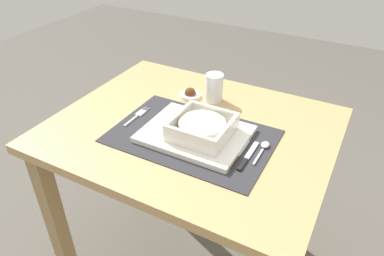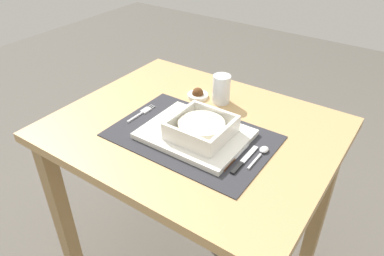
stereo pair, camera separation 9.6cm
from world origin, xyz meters
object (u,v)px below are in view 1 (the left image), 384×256
object	(u,v)px
dining_table	(192,155)
condiment_saucer	(190,94)
drinking_glass	(214,89)
porridge_bowl	(202,128)
butter_knife	(247,157)
fork	(138,115)
bread_knife	(237,155)
spoon	(263,148)

from	to	relation	value
dining_table	condiment_saucer	bearing A→B (deg)	120.51
drinking_glass	porridge_bowl	bearing A→B (deg)	-73.01
butter_knife	condiment_saucer	bearing A→B (deg)	139.44
porridge_bowl	condiment_saucer	distance (m)	0.26
fork	condiment_saucer	distance (m)	0.21
fork	condiment_saucer	world-z (taller)	condiment_saucer
bread_knife	drinking_glass	distance (m)	0.32
spoon	porridge_bowl	bearing A→B (deg)	-170.76
spoon	drinking_glass	distance (m)	0.31
bread_knife	condiment_saucer	xyz separation A→B (m)	(-0.28, 0.24, 0.00)
spoon	butter_knife	bearing A→B (deg)	-115.81
drinking_glass	condiment_saucer	xyz separation A→B (m)	(-0.08, -0.02, -0.03)
dining_table	porridge_bowl	size ratio (longest dim) A/B	5.21
drinking_glass	fork	bearing A→B (deg)	-128.75
butter_knife	bread_knife	bearing A→B (deg)	-173.87
porridge_bowl	bread_knife	world-z (taller)	porridge_bowl
dining_table	condiment_saucer	world-z (taller)	condiment_saucer
bread_knife	spoon	bearing A→B (deg)	47.09
bread_knife	condiment_saucer	bearing A→B (deg)	135.11
bread_knife	porridge_bowl	bearing A→B (deg)	163.36
porridge_bowl	fork	xyz separation A→B (m)	(-0.24, 0.02, -0.04)
spoon	condiment_saucer	bearing A→B (deg)	149.26
porridge_bowl	spoon	world-z (taller)	porridge_bowl
condiment_saucer	drinking_glass	bearing A→B (deg)	11.26
fork	spoon	distance (m)	0.41
dining_table	butter_knife	distance (m)	0.25
spoon	butter_knife	xyz separation A→B (m)	(-0.03, -0.06, -0.00)
dining_table	drinking_glass	world-z (taller)	drinking_glass
condiment_saucer	bread_knife	bearing A→B (deg)	-40.71
dining_table	condiment_saucer	xyz separation A→B (m)	(-0.09, 0.16, 0.13)
drinking_glass	bread_knife	bearing A→B (deg)	-52.97
porridge_bowl	drinking_glass	xyz separation A→B (m)	(-0.07, 0.23, 0.00)
spoon	butter_knife	distance (m)	0.07
bread_knife	condiment_saucer	world-z (taller)	condiment_saucer
porridge_bowl	spoon	xyz separation A→B (m)	(0.17, 0.04, -0.03)
spoon	condiment_saucer	world-z (taller)	condiment_saucer
dining_table	butter_knife	xyz separation A→B (m)	(0.21, -0.08, 0.12)
drinking_glass	dining_table	bearing A→B (deg)	-87.08
spoon	bread_knife	distance (m)	0.08
porridge_bowl	butter_knife	size ratio (longest dim) A/B	1.17
dining_table	butter_knife	bearing A→B (deg)	-19.79
dining_table	spoon	xyz separation A→B (m)	(0.23, -0.01, 0.12)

